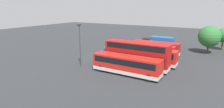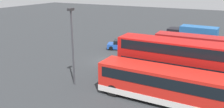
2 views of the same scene
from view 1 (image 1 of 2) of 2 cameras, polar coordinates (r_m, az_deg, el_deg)
ground_plane at (r=39.79m, az=-3.27°, el=-0.78°), size 140.00×140.00×0.00m
bus_single_deck_near_end at (r=41.84m, az=13.25°, el=1.89°), size 2.70×10.16×2.95m
bus_single_deck_second at (r=38.55m, az=11.21°, el=0.96°), size 2.96×10.48×2.95m
bus_single_deck_third at (r=34.99m, az=9.91°, el=-0.32°), size 2.82×11.93×2.95m
bus_double_decker_fourth at (r=31.88m, az=7.58°, el=-0.12°), size 2.63×11.18×4.55m
bus_single_deck_fifth at (r=28.99m, az=4.41°, el=-3.19°), size 2.68×11.10×2.95m
box_truck_blue at (r=47.64m, az=14.18°, el=3.41°), size 2.84×7.61×3.20m
car_hatchback_silver at (r=44.95m, az=0.14°, el=1.91°), size 2.99×4.28×1.43m
lamp_post_tall at (r=32.42m, az=-9.89°, el=3.61°), size 0.70×0.30×7.51m
tree_leftmost at (r=47.03m, az=27.84°, el=4.82°), size 4.83×4.83×6.36m
tree_midleft at (r=52.70m, az=31.20°, el=4.98°), size 3.53×3.53×5.47m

